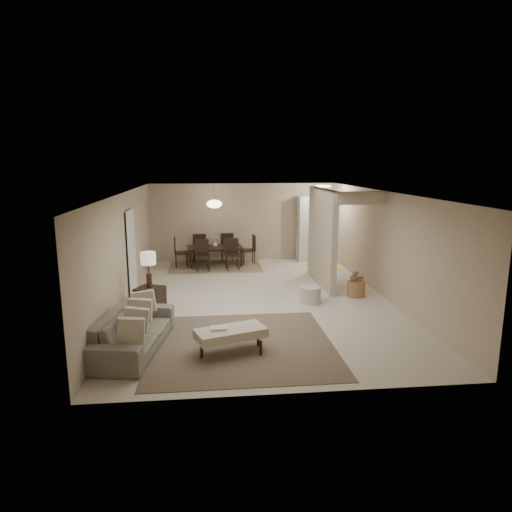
{
  "coord_description": "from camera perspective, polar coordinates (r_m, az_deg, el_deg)",
  "views": [
    {
      "loc": [
        -1.14,
        -10.24,
        3.15
      ],
      "look_at": [
        -0.06,
        -0.06,
        1.05
      ],
      "focal_mm": 32.0,
      "sensor_mm": 36.0,
      "label": 1
    }
  ],
  "objects": [
    {
      "name": "sofa",
      "position": [
        8.15,
        -15.1,
        -9.03
      ],
      "size": [
        2.4,
        1.24,
        0.67
      ],
      "primitive_type": "imported",
      "rotation": [
        0.0,
        0.0,
        1.41
      ],
      "color": "slate",
      "rests_on": "floor"
    },
    {
      "name": "yellow_mat",
      "position": [
        13.85,
        8.65,
        -1.67
      ],
      "size": [
        1.0,
        0.67,
        0.01
      ],
      "primitive_type": "cube",
      "rotation": [
        0.0,
        0.0,
        0.09
      ],
      "color": "yellow",
      "rests_on": "floor"
    },
    {
      "name": "partition",
      "position": [
        12.01,
        8.2,
        2.37
      ],
      "size": [
        0.15,
        2.5,
        2.5
      ],
      "primitive_type": "cube",
      "color": "#BAA78D",
      "rests_on": "floor"
    },
    {
      "name": "side_table",
      "position": [
        9.99,
        -13.09,
        -5.4
      ],
      "size": [
        0.68,
        0.68,
        0.56
      ],
      "primitive_type": "cube",
      "rotation": [
        0.0,
        0.0,
        -0.43
      ],
      "color": "black",
      "rests_on": "floor"
    },
    {
      "name": "right_wall",
      "position": [
        11.21,
        15.73,
        1.39
      ],
      "size": [
        0.0,
        9.0,
        9.0
      ],
      "primitive_type": "plane",
      "rotation": [
        1.57,
        0.0,
        -1.57
      ],
      "color": "#BAA78D",
      "rests_on": "floor"
    },
    {
      "name": "back_wall",
      "position": [
        14.91,
        -1.62,
        4.26
      ],
      "size": [
        6.0,
        0.0,
        6.0
      ],
      "primitive_type": "plane",
      "rotation": [
        1.57,
        0.0,
        0.0
      ],
      "color": "#BAA78D",
      "rests_on": "floor"
    },
    {
      "name": "wicker_basket",
      "position": [
        11.22,
        12.4,
        -4.02
      ],
      "size": [
        0.57,
        0.57,
        0.36
      ],
      "primitive_type": "cylinder",
      "rotation": [
        0.0,
        0.0,
        -0.42
      ],
      "color": "brown",
      "rests_on": "floor"
    },
    {
      "name": "dining_chairs",
      "position": [
        14.2,
        -5.13,
        0.64
      ],
      "size": [
        2.52,
        1.91,
        0.93
      ],
      "color": "black",
      "rests_on": "dining_rug"
    },
    {
      "name": "living_rug",
      "position": [
        8.18,
        -1.84,
        -11.0
      ],
      "size": [
        3.2,
        3.2,
        0.01
      ],
      "primitive_type": "cube",
      "color": "brown",
      "rests_on": "floor"
    },
    {
      "name": "ottoman_bench",
      "position": [
        7.77,
        -3.19,
        -9.65
      ],
      "size": [
        1.28,
        0.89,
        0.42
      ],
      "rotation": [
        0.0,
        0.0,
        0.33
      ],
      "color": "beige",
      "rests_on": "living_rug"
    },
    {
      "name": "round_pouf",
      "position": [
        10.51,
        6.81,
        -4.86
      ],
      "size": [
        0.48,
        0.48,
        0.38
      ],
      "primitive_type": "cylinder",
      "color": "beige",
      "rests_on": "floor"
    },
    {
      "name": "left_wall",
      "position": [
        10.58,
        -16.07,
        0.79
      ],
      "size": [
        0.0,
        9.0,
        9.0
      ],
      "primitive_type": "plane",
      "rotation": [
        1.57,
        0.0,
        1.57
      ],
      "color": "#BAA78D",
      "rests_on": "floor"
    },
    {
      "name": "doorway",
      "position": [
        11.2,
        -15.34,
        0.21
      ],
      "size": [
        0.04,
        0.9,
        2.04
      ],
      "primitive_type": "cube",
      "color": "black",
      "rests_on": "floor"
    },
    {
      "name": "ceiling",
      "position": [
        10.33,
        0.3,
        7.98
      ],
      "size": [
        9.0,
        9.0,
        0.0
      ],
      "primitive_type": "plane",
      "rotation": [
        3.14,
        0.0,
        0.0
      ],
      "color": "white",
      "rests_on": "back_wall"
    },
    {
      "name": "floor",
      "position": [
        10.78,
        0.29,
        -5.41
      ],
      "size": [
        9.0,
        9.0,
        0.0
      ],
      "primitive_type": "plane",
      "color": "beige",
      "rests_on": "ground"
    },
    {
      "name": "table_lamp",
      "position": [
        9.79,
        -13.32,
        -0.67
      ],
      "size": [
        0.32,
        0.32,
        0.76
      ],
      "color": "#422C1C",
      "rests_on": "side_table"
    },
    {
      "name": "pantry_cabinet",
      "position": [
        14.96,
        7.52,
        3.41
      ],
      "size": [
        1.2,
        0.55,
        2.1
      ],
      "primitive_type": "cube",
      "color": "silver",
      "rests_on": "floor"
    },
    {
      "name": "dining_table",
      "position": [
        14.23,
        -5.12,
        -0.03
      ],
      "size": [
        1.76,
        1.08,
        0.59
      ],
      "primitive_type": "imported",
      "rotation": [
        0.0,
        0.0,
        0.09
      ],
      "color": "black",
      "rests_on": "dining_rug"
    },
    {
      "name": "dining_rug",
      "position": [
        14.29,
        -5.1,
        -1.17
      ],
      "size": [
        2.8,
        2.1,
        0.01
      ],
      "primitive_type": "cube",
      "color": "#8B7B56",
      "rests_on": "floor"
    },
    {
      "name": "vase",
      "position": [
        14.16,
        -5.15,
        1.47
      ],
      "size": [
        0.2,
        0.2,
        0.17
      ],
      "primitive_type": "imported",
      "rotation": [
        0.0,
        0.0,
        -0.3
      ],
      "color": "white",
      "rests_on": "dining_table"
    },
    {
      "name": "flush_light",
      "position": [
        13.89,
        8.39,
        8.62
      ],
      "size": [
        0.44,
        0.44,
        0.05
      ],
      "primitive_type": "cylinder",
      "color": "white",
      "rests_on": "ceiling"
    },
    {
      "name": "pendant_light",
      "position": [
        14.0,
        -5.24,
        6.5
      ],
      "size": [
        0.46,
        0.46,
        0.71
      ],
      "color": "#422C1C",
      "rests_on": "ceiling"
    }
  ]
}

